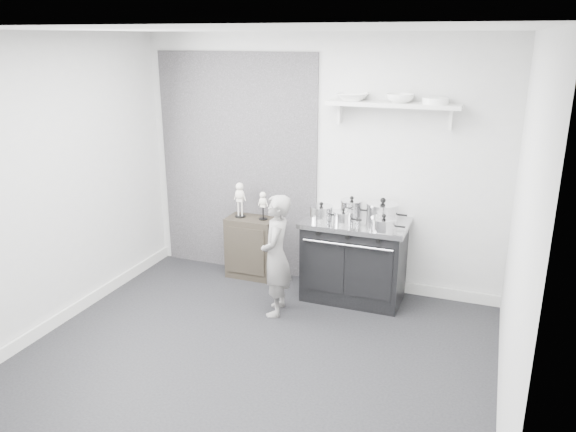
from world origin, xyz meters
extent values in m
plane|color=black|center=(0.00, 0.00, 0.00)|extent=(4.00, 4.00, 0.00)
cube|color=beige|center=(0.00, 1.80, 1.35)|extent=(4.00, 0.02, 2.70)
cube|color=beige|center=(0.00, -1.80, 1.35)|extent=(4.00, 0.02, 2.70)
cube|color=beige|center=(-2.00, 0.00, 1.35)|extent=(0.02, 3.60, 2.70)
cube|color=beige|center=(2.00, 0.00, 1.35)|extent=(0.02, 3.60, 2.70)
cube|color=silver|center=(0.00, 0.00, 2.70)|extent=(4.00, 3.60, 0.02)
cube|color=black|center=(-0.95, 1.79, 1.25)|extent=(1.90, 0.02, 2.50)
cube|color=silver|center=(1.00, 1.78, 0.06)|extent=(2.00, 0.03, 0.12)
cube|color=silver|center=(-1.98, 0.00, 0.06)|extent=(0.03, 3.60, 0.12)
cube|color=silver|center=(0.80, 1.67, 2.02)|extent=(1.30, 0.26, 0.04)
cube|color=silver|center=(0.25, 1.74, 1.90)|extent=(0.03, 0.12, 0.20)
cube|color=silver|center=(1.35, 1.74, 1.90)|extent=(0.03, 0.12, 0.20)
cube|color=black|center=(0.52, 1.48, 0.40)|extent=(1.01, 0.60, 0.81)
cube|color=silver|center=(0.52, 1.48, 0.83)|extent=(1.07, 0.64, 0.05)
cube|color=black|center=(0.28, 1.18, 0.42)|extent=(0.42, 0.02, 0.52)
cube|color=black|center=(0.76, 1.18, 0.42)|extent=(0.42, 0.02, 0.52)
cylinder|color=silver|center=(0.52, 1.15, 0.71)|extent=(0.91, 0.02, 0.02)
cylinder|color=black|center=(0.22, 1.16, 0.79)|extent=(0.04, 0.03, 0.04)
cylinder|color=black|center=(0.52, 1.16, 0.79)|extent=(0.04, 0.03, 0.04)
cylinder|color=black|center=(0.82, 1.16, 0.79)|extent=(0.04, 0.03, 0.04)
cube|color=black|center=(-0.71, 1.61, 0.35)|extent=(0.54, 0.32, 0.70)
imported|color=slate|center=(-0.11, 0.87, 0.61)|extent=(0.38, 0.50, 1.22)
cylinder|color=silver|center=(0.18, 1.38, 0.92)|extent=(0.23, 0.23, 0.13)
cylinder|color=silver|center=(0.18, 1.38, 1.00)|extent=(0.23, 0.23, 0.01)
sphere|color=black|center=(0.18, 1.38, 1.03)|extent=(0.04, 0.04, 0.04)
cylinder|color=black|center=(0.34, 1.38, 0.92)|extent=(0.10, 0.02, 0.02)
cylinder|color=silver|center=(0.44, 1.59, 0.94)|extent=(0.23, 0.23, 0.17)
cylinder|color=silver|center=(0.44, 1.59, 1.03)|extent=(0.23, 0.23, 0.02)
sphere|color=black|center=(0.44, 1.59, 1.06)|extent=(0.04, 0.04, 0.04)
cylinder|color=black|center=(0.60, 1.59, 0.94)|extent=(0.10, 0.02, 0.02)
cylinder|color=silver|center=(0.78, 1.55, 0.95)|extent=(0.32, 0.32, 0.18)
cylinder|color=silver|center=(0.78, 1.55, 1.04)|extent=(0.33, 0.33, 0.02)
sphere|color=black|center=(0.78, 1.55, 1.08)|extent=(0.06, 0.06, 0.06)
cylinder|color=black|center=(0.98, 1.55, 0.95)|extent=(0.10, 0.02, 0.02)
cylinder|color=silver|center=(0.84, 1.29, 0.91)|extent=(0.24, 0.24, 0.11)
cylinder|color=silver|center=(0.84, 1.29, 0.97)|extent=(0.25, 0.25, 0.01)
sphere|color=black|center=(0.84, 1.29, 1.00)|extent=(0.04, 0.04, 0.04)
cylinder|color=black|center=(1.00, 1.29, 0.91)|extent=(0.10, 0.02, 0.02)
cylinder|color=silver|center=(0.43, 1.34, 0.91)|extent=(0.20, 0.20, 0.11)
cylinder|color=silver|center=(0.43, 1.34, 0.98)|extent=(0.20, 0.20, 0.01)
sphere|color=black|center=(0.43, 1.34, 1.00)|extent=(0.04, 0.04, 0.04)
cylinder|color=black|center=(0.56, 1.34, 0.91)|extent=(0.10, 0.02, 0.02)
imported|color=white|center=(0.40, 1.67, 2.08)|extent=(0.31, 0.31, 0.08)
imported|color=white|center=(0.86, 1.67, 2.08)|extent=(0.27, 0.27, 0.08)
cylinder|color=white|center=(1.20, 1.67, 2.07)|extent=(0.25, 0.25, 0.06)
camera|label=1|loc=(1.78, -3.86, 2.65)|focal=35.00mm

